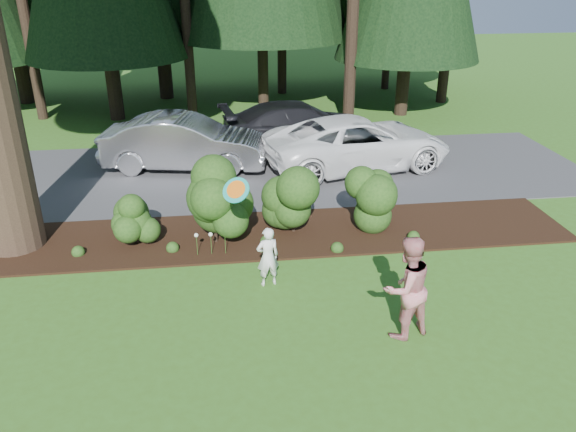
{
  "coord_description": "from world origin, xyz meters",
  "views": [
    {
      "loc": [
        -0.02,
        -8.37,
        5.81
      ],
      "look_at": [
        1.23,
        1.43,
        1.3
      ],
      "focal_mm": 35.0,
      "sensor_mm": 36.0,
      "label": 1
    }
  ],
  "objects_px": {
    "car_silver_wagon": "(185,143)",
    "child": "(268,257)",
    "car_dark_suv": "(299,125)",
    "frisbee": "(236,190)",
    "car_white_suv": "(358,143)",
    "adult": "(406,288)"
  },
  "relations": [
    {
      "from": "frisbee",
      "to": "adult",
      "type": "bearing_deg",
      "value": -36.12
    },
    {
      "from": "car_dark_suv",
      "to": "frisbee",
      "type": "distance_m",
      "value": 9.07
    },
    {
      "from": "child",
      "to": "frisbee",
      "type": "distance_m",
      "value": 1.5
    },
    {
      "from": "car_silver_wagon",
      "to": "child",
      "type": "distance_m",
      "value": 7.24
    },
    {
      "from": "car_dark_suv",
      "to": "child",
      "type": "height_order",
      "value": "car_dark_suv"
    },
    {
      "from": "car_silver_wagon",
      "to": "car_white_suv",
      "type": "distance_m",
      "value": 5.2
    },
    {
      "from": "car_white_suv",
      "to": "car_dark_suv",
      "type": "relative_size",
      "value": 1.08
    },
    {
      "from": "car_silver_wagon",
      "to": "child",
      "type": "xyz_separation_m",
      "value": [
        1.83,
        -7.0,
        -0.22
      ]
    },
    {
      "from": "car_silver_wagon",
      "to": "car_dark_suv",
      "type": "relative_size",
      "value": 0.94
    },
    {
      "from": "child",
      "to": "adult",
      "type": "relative_size",
      "value": 0.67
    },
    {
      "from": "adult",
      "to": "car_dark_suv",
      "type": "bearing_deg",
      "value": -108.35
    },
    {
      "from": "car_white_suv",
      "to": "car_dark_suv",
      "type": "xyz_separation_m",
      "value": [
        -1.46,
        2.3,
        -0.02
      ]
    },
    {
      "from": "frisbee",
      "to": "car_white_suv",
      "type": "bearing_deg",
      "value": 58.51
    },
    {
      "from": "car_silver_wagon",
      "to": "car_dark_suv",
      "type": "height_order",
      "value": "car_silver_wagon"
    },
    {
      "from": "car_silver_wagon",
      "to": "adult",
      "type": "bearing_deg",
      "value": -146.49
    },
    {
      "from": "car_silver_wagon",
      "to": "adult",
      "type": "xyz_separation_m",
      "value": [
        3.95,
        -8.89,
        0.08
      ]
    },
    {
      "from": "child",
      "to": "frisbee",
      "type": "height_order",
      "value": "frisbee"
    },
    {
      "from": "adult",
      "to": "car_silver_wagon",
      "type": "bearing_deg",
      "value": -85.69
    },
    {
      "from": "car_silver_wagon",
      "to": "frisbee",
      "type": "height_order",
      "value": "frisbee"
    },
    {
      "from": "car_white_suv",
      "to": "car_dark_suv",
      "type": "distance_m",
      "value": 2.73
    },
    {
      "from": "frisbee",
      "to": "car_dark_suv",
      "type": "bearing_deg",
      "value": 74.31
    },
    {
      "from": "car_dark_suv",
      "to": "frisbee",
      "type": "relative_size",
      "value": 8.55
    }
  ]
}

